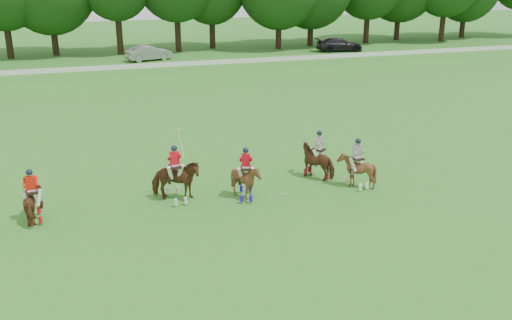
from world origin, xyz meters
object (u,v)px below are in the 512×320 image
object	(u,v)px
car_mid	(149,53)
car_right	(339,45)
polo_red_c	(246,180)
polo_ball	(285,194)
polo_stripe_a	(318,161)
polo_red_a	(33,203)
polo_stripe_b	(356,170)
polo_red_b	(176,181)

from	to	relation	value
car_mid	car_right	xyz separation A→B (m)	(22.12, 0.00, -0.01)
polo_red_c	polo_ball	xyz separation A→B (m)	(1.74, -0.22, -0.78)
car_right	polo_ball	bearing A→B (deg)	158.69
polo_stripe_a	polo_ball	xyz separation A→B (m)	(-2.28, -1.65, -0.79)
polo_red_c	polo_stripe_a	world-z (taller)	polo_stripe_a
polo_red_a	polo_stripe_b	bearing A→B (deg)	-2.58
polo_stripe_a	car_mid	bearing A→B (deg)	94.24
polo_red_b	polo_ball	size ratio (longest dim) A/B	33.58
polo_red_c	polo_ball	size ratio (longest dim) A/B	25.61
polo_stripe_a	car_right	bearing A→B (deg)	62.86
car_mid	polo_red_a	world-z (taller)	polo_red_a
car_right	polo_red_b	bearing A→B (deg)	153.14
car_mid	polo_red_b	xyz separation A→B (m)	(-4.15, -38.48, 0.12)
polo_red_a	polo_red_c	xyz separation A→B (m)	(8.60, -0.37, 0.06)
polo_red_a	polo_stripe_a	size ratio (longest dim) A/B	0.94
polo_stripe_a	polo_stripe_b	world-z (taller)	polo_stripe_a
car_mid	polo_red_c	bearing A→B (deg)	163.22
car_mid	polo_red_c	distance (m)	39.16
polo_red_b	polo_red_c	world-z (taller)	polo_red_b
car_right	polo_stripe_b	bearing A→B (deg)	162.66
polo_stripe_b	polo_stripe_a	bearing A→B (deg)	124.01
polo_red_b	polo_red_a	bearing A→B (deg)	-177.12
polo_red_b	polo_red_c	bearing A→B (deg)	-12.76
polo_stripe_a	polo_stripe_b	bearing A→B (deg)	-55.99
polo_red_c	car_right	bearing A→B (deg)	59.18
car_mid	polo_stripe_a	size ratio (longest dim) A/B	2.08
polo_stripe_a	polo_red_c	bearing A→B (deg)	-160.42
polo_stripe_a	polo_stripe_b	xyz separation A→B (m)	(1.13, -1.68, -0.01)
car_right	polo_ball	distance (m)	44.91
car_mid	polo_red_c	size ratio (longest dim) A/B	2.09
car_mid	polo_stripe_b	distance (m)	39.58
car_mid	polo_stripe_a	bearing A→B (deg)	169.25
car_right	polo_stripe_b	world-z (taller)	polo_stripe_b
polo_red_c	polo_stripe_b	distance (m)	5.16
polo_ball	polo_stripe_b	bearing A→B (deg)	-0.42
polo_stripe_b	polo_ball	world-z (taller)	polo_stripe_b
polo_red_b	polo_ball	xyz separation A→B (m)	(4.66, -0.88, -0.87)
car_mid	polo_red_b	distance (m)	38.71
polo_stripe_b	polo_red_c	bearing A→B (deg)	177.28
polo_red_b	polo_red_c	xyz separation A→B (m)	(2.92, -0.66, -0.08)
car_right	polo_stripe_a	distance (m)	42.38
polo_red_a	car_mid	bearing A→B (deg)	75.77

